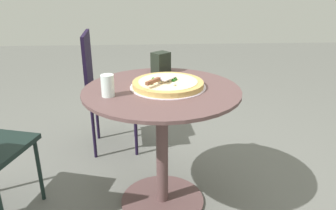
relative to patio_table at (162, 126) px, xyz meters
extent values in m
plane|color=#60605B|center=(0.00, 0.00, -0.52)|extent=(10.00, 10.00, 0.00)
cylinder|color=brown|center=(0.00, 0.00, 0.22)|extent=(0.86, 0.86, 0.02)
cylinder|color=brown|center=(0.00, 0.00, -0.15)|extent=(0.07, 0.07, 0.71)
cylinder|color=brown|center=(0.00, 0.00, -0.51)|extent=(0.51, 0.51, 0.02)
cylinder|color=silver|center=(0.03, -0.04, 0.23)|extent=(0.42, 0.42, 0.00)
cylinder|color=tan|center=(0.03, -0.04, 0.24)|extent=(0.39, 0.39, 0.03)
cylinder|color=beige|center=(0.03, -0.04, 0.26)|extent=(0.33, 0.33, 0.00)
sphere|color=#226C23|center=(0.02, -0.06, 0.27)|extent=(0.02, 0.02, 0.02)
sphere|color=#2B5F2B|center=(-0.03, 0.07, 0.26)|extent=(0.01, 0.01, 0.01)
sphere|color=silver|center=(0.03, -0.01, 0.27)|extent=(0.02, 0.02, 0.02)
sphere|color=#F6E9CD|center=(-0.06, -0.06, 0.27)|extent=(0.02, 0.02, 0.02)
sphere|color=#326C28|center=(0.04, -0.08, 0.27)|extent=(0.02, 0.02, 0.02)
sphere|color=#346028|center=(-0.03, 0.06, 0.27)|extent=(0.02, 0.02, 0.02)
sphere|color=silver|center=(-0.02, 0.02, 0.26)|extent=(0.01, 0.01, 0.01)
sphere|color=#F3E0D1|center=(0.07, -0.03, 0.27)|extent=(0.02, 0.02, 0.02)
sphere|color=#347329|center=(0.04, 0.04, 0.27)|extent=(0.02, 0.02, 0.02)
cube|color=silver|center=(0.03, -0.02, 0.28)|extent=(0.13, 0.12, 0.00)
cube|color=brown|center=(-0.06, 0.05, 0.29)|extent=(0.10, 0.08, 0.02)
cylinder|color=silver|center=(-0.10, 0.28, 0.28)|extent=(0.07, 0.07, 0.11)
cube|color=black|center=(0.33, -0.01, 0.29)|extent=(0.13, 0.13, 0.13)
cube|color=black|center=(0.74, 0.35, -0.07)|extent=(0.40, 0.40, 0.03)
cube|color=black|center=(0.72, 0.52, 0.18)|extent=(0.38, 0.05, 0.47)
cylinder|color=black|center=(0.90, 0.20, -0.30)|extent=(0.02, 0.02, 0.44)
cylinder|color=black|center=(0.59, 0.18, -0.30)|extent=(0.02, 0.02, 0.44)
cylinder|color=black|center=(0.88, 0.52, -0.30)|extent=(0.02, 0.02, 0.44)
cylinder|color=black|center=(0.57, 0.50, -0.30)|extent=(0.02, 0.02, 0.44)
cylinder|color=black|center=(0.07, 0.75, -0.31)|extent=(0.02, 0.02, 0.42)
cylinder|color=black|center=(-0.27, 0.84, -0.31)|extent=(0.02, 0.02, 0.42)
camera|label=1|loc=(-1.69, 0.06, 0.80)|focal=35.05mm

